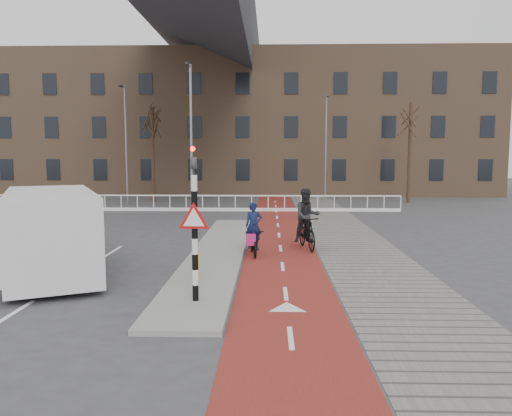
{
  "coord_description": "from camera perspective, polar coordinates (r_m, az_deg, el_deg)",
  "views": [
    {
      "loc": [
        1.1,
        -13.11,
        3.47
      ],
      "look_at": [
        0.6,
        5.0,
        1.5
      ],
      "focal_mm": 35.0,
      "sensor_mm": 36.0,
      "label": 1
    }
  ],
  "objects": [
    {
      "name": "bollard",
      "position": [
        13.69,
        -6.78,
        -6.49
      ],
      "size": [
        0.12,
        0.12,
        0.7
      ],
      "primitive_type": "cylinder",
      "color": "gold",
      "rests_on": "curb_island"
    },
    {
      "name": "cyclist_far",
      "position": [
        18.21,
        5.84,
        -1.87
      ],
      "size": [
        1.09,
        2.17,
        2.21
      ],
      "rotation": [
        0.0,
        0.0,
        0.2
      ],
      "color": "black",
      "rests_on": "bike_lane"
    },
    {
      "name": "sidewalk",
      "position": [
        23.59,
        9.38,
        -2.33
      ],
      "size": [
        3.0,
        60.0,
        0.01
      ],
      "primitive_type": "cube",
      "color": "slate",
      "rests_on": "ground"
    },
    {
      "name": "streetlight_left",
      "position": [
        35.43,
        -14.63,
        6.9
      ],
      "size": [
        0.12,
        0.12,
        8.05
      ],
      "primitive_type": "cylinder",
      "color": "slate",
      "rests_on": "ground"
    },
    {
      "name": "curb_island",
      "position": [
        17.54,
        -4.34,
        -5.02
      ],
      "size": [
        1.8,
        16.0,
        0.12
      ],
      "primitive_type": "cube",
      "color": "gray",
      "rests_on": "ground"
    },
    {
      "name": "traffic_signal",
      "position": [
        11.32,
        -7.05,
        -1.35
      ],
      "size": [
        0.8,
        0.8,
        3.68
      ],
      "color": "black",
      "rests_on": "curb_island"
    },
    {
      "name": "ground",
      "position": [
        13.61,
        -3.12,
        -8.57
      ],
      "size": [
        120.0,
        120.0,
        0.0
      ],
      "primitive_type": "plane",
      "color": "#38383A",
      "rests_on": "ground"
    },
    {
      "name": "tree_right",
      "position": [
        37.2,
        17.14,
        6.02
      ],
      "size": [
        0.22,
        0.22,
        7.06
      ],
      "primitive_type": "cylinder",
      "color": "black",
      "rests_on": "ground"
    },
    {
      "name": "streetlight_near",
      "position": [
        25.61,
        -7.4,
        7.23
      ],
      "size": [
        0.12,
        0.12,
        7.9
      ],
      "primitive_type": "cylinder",
      "color": "slate",
      "rests_on": "ground"
    },
    {
      "name": "townhouse_row",
      "position": [
        45.51,
        -3.66,
        11.67
      ],
      "size": [
        46.0,
        10.0,
        15.9
      ],
      "color": "#7F6047",
      "rests_on": "ground"
    },
    {
      "name": "cyclist_near",
      "position": [
        17.09,
        -0.28,
        -3.41
      ],
      "size": [
        0.82,
        1.79,
        1.81
      ],
      "rotation": [
        0.0,
        0.0,
        0.13
      ],
      "color": "black",
      "rests_on": "bike_lane"
    },
    {
      "name": "railing",
      "position": [
        30.89,
        -9.81,
        0.23
      ],
      "size": [
        28.0,
        0.1,
        0.99
      ],
      "color": "silver",
      "rests_on": "ground"
    },
    {
      "name": "van",
      "position": [
        15.24,
        -22.38,
        -2.55
      ],
      "size": [
        4.44,
        6.05,
        2.42
      ],
      "rotation": [
        0.0,
        0.0,
        0.44
      ],
      "color": "silver",
      "rests_on": "ground"
    },
    {
      "name": "streetlight_right",
      "position": [
        36.68,
        7.98,
        6.67
      ],
      "size": [
        0.12,
        0.12,
        7.62
      ],
      "primitive_type": "cylinder",
      "color": "slate",
      "rests_on": "ground"
    },
    {
      "name": "bike_lane",
      "position": [
        23.38,
        2.56,
        -2.33
      ],
      "size": [
        2.5,
        60.0,
        0.01
      ],
      "primitive_type": "cube",
      "color": "maroon",
      "rests_on": "ground"
    },
    {
      "name": "tree_mid",
      "position": [
        36.71,
        -11.71,
        5.95
      ],
      "size": [
        0.25,
        0.25,
        6.78
      ],
      "primitive_type": "cylinder",
      "color": "black",
      "rests_on": "ground"
    }
  ]
}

